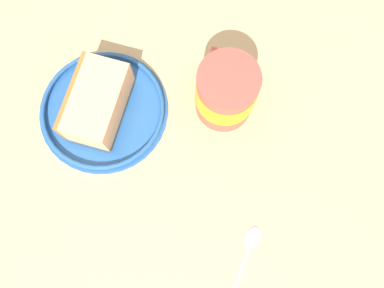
{
  "coord_description": "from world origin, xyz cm",
  "views": [
    {
      "loc": [
        10.54,
        -9.32,
        55.47
      ],
      "look_at": [
        7.07,
        3.38,
        3.0
      ],
      "focal_mm": 37.21,
      "sensor_mm": 36.0,
      "label": 1
    }
  ],
  "objects_px": {
    "small_plate": "(103,110)",
    "tea_mug": "(226,91)",
    "cake_slice": "(97,103)",
    "teaspoon": "(249,249)"
  },
  "relations": [
    {
      "from": "small_plate",
      "to": "tea_mug",
      "type": "relative_size",
      "value": 1.82
    },
    {
      "from": "cake_slice",
      "to": "tea_mug",
      "type": "distance_m",
      "value": 0.18
    },
    {
      "from": "small_plate",
      "to": "tea_mug",
      "type": "bearing_deg",
      "value": 18.83
    },
    {
      "from": "tea_mug",
      "to": "teaspoon",
      "type": "height_order",
      "value": "tea_mug"
    },
    {
      "from": "cake_slice",
      "to": "teaspoon",
      "type": "bearing_deg",
      "value": -27.96
    },
    {
      "from": "small_plate",
      "to": "cake_slice",
      "type": "distance_m",
      "value": 0.03
    },
    {
      "from": "teaspoon",
      "to": "tea_mug",
      "type": "bearing_deg",
      "value": 113.83
    },
    {
      "from": "tea_mug",
      "to": "teaspoon",
      "type": "relative_size",
      "value": 0.92
    },
    {
      "from": "teaspoon",
      "to": "small_plate",
      "type": "bearing_deg",
      "value": 151.79
    },
    {
      "from": "tea_mug",
      "to": "teaspoon",
      "type": "bearing_deg",
      "value": -66.17
    }
  ]
}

